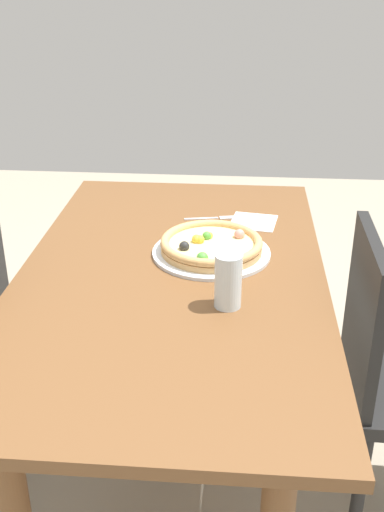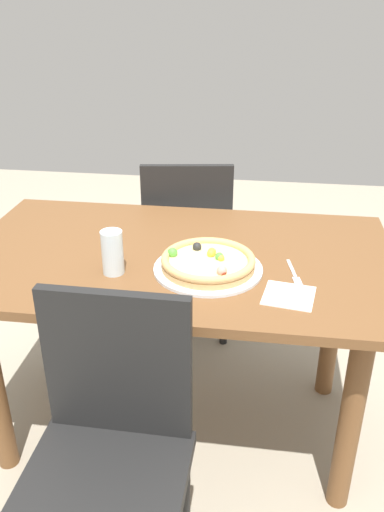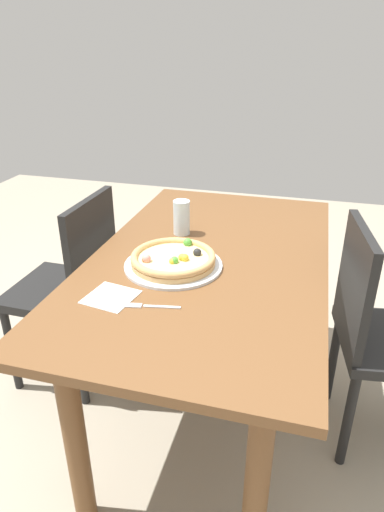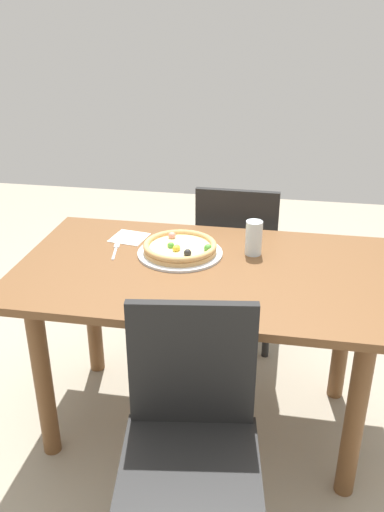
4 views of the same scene
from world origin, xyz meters
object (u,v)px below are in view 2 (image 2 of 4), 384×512
Objects in this scene: chair_near at (187,241)px; pizza at (208,261)px; plate at (208,269)px; fork at (294,275)px; chair_far at (108,454)px; napkin at (289,296)px; dining_table at (177,285)px; drinking_glass at (112,252)px.

pizza is at bearing -84.89° from chair_near.
fork is (-0.26, -0.00, -0.00)m from plate.
chair_far reaches higher than fork.
napkin is at bearing -19.23° from fork.
pizza is (-0.17, 0.73, 0.28)m from chair_near.
chair_near reaches higher than dining_table.
pizza is (-0.18, -0.53, 0.28)m from chair_far.
pizza is 0.29m from drinking_glass.
drinking_glass reaches higher than napkin.
plate is at bearing -169.15° from drinking_glass.
chair_near is at bearing -76.59° from plate.
chair_near is 0.79m from plate.
fork is 0.56m from drinking_glass.
plate reaches higher than napkin.
pizza is 1.76× the size of fork.
fork is at bearing -98.85° from napkin.
fork is at bearing -173.89° from drinking_glass.
chair_near is at bearing -76.61° from pizza.
pizza is at bearing -26.57° from napkin.
chair_near is (0.06, -0.63, -0.13)m from dining_table.
chair_near is 1.26m from chair_far.
plate is at bearing -99.49° from fork.
pizza is 0.27m from napkin.
drinking_glass is at bearing 10.85° from plate.
chair_near is 6.31× the size of napkin.
chair_far is 6.41× the size of drinking_glass.
fork is at bearing -179.11° from plate.
pizza is at bearing -169.09° from drinking_glass.
dining_table is 0.41m from fork.
fork is 0.13m from napkin.
chair_far is 0.64m from napkin.
napkin is (-0.24, 0.12, -0.00)m from plate.
drinking_glass reaches higher than plate.
chair_near is 1.00× the size of chair_far.
napkin is (-0.42, 0.85, 0.25)m from chair_near.
napkin is (-0.36, 0.22, 0.12)m from dining_table.
chair_near is 6.41× the size of drinking_glass.
chair_far is at bearing 83.55° from dining_table.
chair_near reaches higher than napkin.
dining_table is at bearing -41.62° from pizza.
chair_near is 0.80m from pizza.
chair_far is at bearing 101.88° from drinking_glass.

